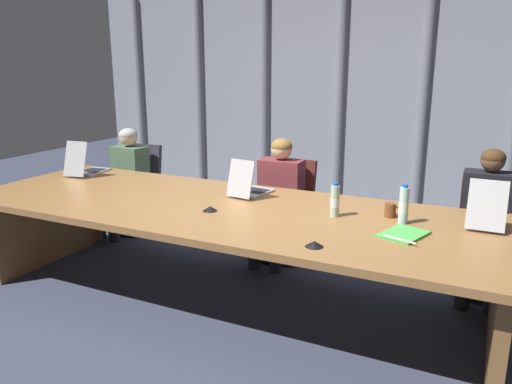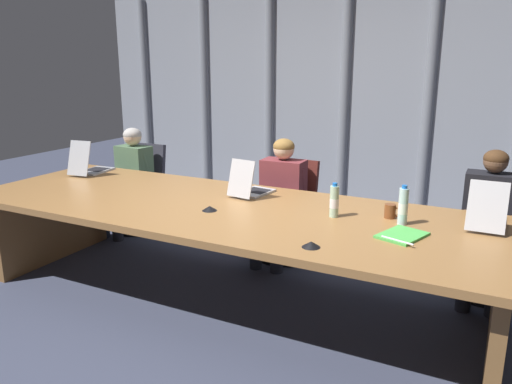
# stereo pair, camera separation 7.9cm
# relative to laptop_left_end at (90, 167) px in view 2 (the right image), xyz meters

# --- Properties ---
(ground_plane) EXTENTS (13.30, 13.30, 0.00)m
(ground_plane) POSITION_rel_laptop_left_end_xyz_m (1.76, -0.40, -0.81)
(ground_plane) COLOR #383D51
(conference_table) EXTENTS (4.22, 1.41, 0.75)m
(conference_table) POSITION_rel_laptop_left_end_xyz_m (1.76, -0.40, -0.20)
(conference_table) COLOR olive
(conference_table) RESTS_ON ground_plane
(curtain_backdrop) EXTENTS (6.65, 0.17, 2.63)m
(curtain_backdrop) POSITION_rel_laptop_left_end_xyz_m (1.76, 2.28, 0.50)
(curtain_backdrop) COLOR gray
(curtain_backdrop) RESTS_ON ground_plane
(laptop_left_end) EXTENTS (0.27, 0.47, 0.33)m
(laptop_left_end) POSITION_rel_laptop_left_end_xyz_m (0.00, 0.00, 0.00)
(laptop_left_end) COLOR #A8ADB7
(laptop_left_end) RESTS_ON conference_table
(laptop_left_mid) EXTENTS (0.27, 0.42, 0.30)m
(laptop_left_mid) POSITION_rel_laptop_left_end_xyz_m (1.75, -0.02, -0.00)
(laptop_left_mid) COLOR #BCBCC1
(laptop_left_mid) RESTS_ON conference_table
(laptop_center) EXTENTS (0.23, 0.47, 0.32)m
(laptop_center) POSITION_rel_laptop_left_end_xyz_m (3.48, -0.01, -0.00)
(laptop_center) COLOR #BCBCC1
(laptop_center) RESTS_ON conference_table
(office_chair_left_end) EXTENTS (0.60, 0.60, 0.91)m
(office_chair_left_end) POSITION_rel_laptop_left_end_xyz_m (0.00, 0.69, -0.47)
(office_chair_left_end) COLOR #2D2D38
(office_chair_left_end) RESTS_ON ground_plane
(office_chair_left_mid) EXTENTS (0.60, 0.60, 0.90)m
(office_chair_left_mid) POSITION_rel_laptop_left_end_xyz_m (1.78, 0.69, -0.48)
(office_chair_left_mid) COLOR #511E19
(office_chair_left_mid) RESTS_ON ground_plane
(office_chair_center) EXTENTS (0.60, 0.60, 0.92)m
(office_chair_center) POSITION_rel_laptop_left_end_xyz_m (3.53, 0.69, -0.47)
(office_chair_center) COLOR #2D2D38
(office_chair_center) RESTS_ON ground_plane
(person_left_end) EXTENTS (0.41, 0.57, 1.12)m
(person_left_end) POSITION_rel_laptop_left_end_xyz_m (0.00, 0.53, -0.18)
(person_left_end) COLOR #4C6B4C
(person_left_end) RESTS_ON ground_plane
(person_left_mid) EXTENTS (0.41, 0.55, 1.12)m
(person_left_mid) POSITION_rel_laptop_left_end_xyz_m (1.76, 0.53, -0.18)
(person_left_mid) COLOR brown
(person_left_mid) RESTS_ON ground_plane
(person_center) EXTENTS (0.40, 0.55, 1.16)m
(person_center) POSITION_rel_laptop_left_end_xyz_m (3.49, 0.53, -0.17)
(person_center) COLOR black
(person_center) RESTS_ON ground_plane
(water_bottle_primary) EXTENTS (0.06, 0.06, 0.27)m
(water_bottle_primary) POSITION_rel_laptop_left_end_xyz_m (2.99, -0.23, 0.06)
(water_bottle_primary) COLOR silver
(water_bottle_primary) RESTS_ON conference_table
(water_bottle_secondary) EXTENTS (0.06, 0.06, 0.24)m
(water_bottle_secondary) POSITION_rel_laptop_left_end_xyz_m (2.53, -0.28, 0.05)
(water_bottle_secondary) COLOR #ADD1B2
(water_bottle_secondary) RESTS_ON conference_table
(coffee_mug_near) EXTENTS (0.12, 0.08, 0.10)m
(coffee_mug_near) POSITION_rel_laptop_left_end_xyz_m (2.89, -0.13, -0.01)
(coffee_mug_near) COLOR brown
(coffee_mug_near) RESTS_ON conference_table
(conference_mic_left_side) EXTENTS (0.11, 0.11, 0.03)m
(conference_mic_left_side) POSITION_rel_laptop_left_end_xyz_m (2.60, -0.90, -0.05)
(conference_mic_left_side) COLOR black
(conference_mic_left_side) RESTS_ON conference_table
(conference_mic_middle) EXTENTS (0.11, 0.11, 0.03)m
(conference_mic_middle) POSITION_rel_laptop_left_end_xyz_m (1.69, -0.54, -0.05)
(conference_mic_middle) COLOR black
(conference_mic_middle) RESTS_ON conference_table
(spiral_notepad) EXTENTS (0.30, 0.36, 0.03)m
(spiral_notepad) POSITION_rel_laptop_left_end_xyz_m (3.04, -0.48, -0.05)
(spiral_notepad) COLOR #4CB74C
(spiral_notepad) RESTS_ON conference_table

